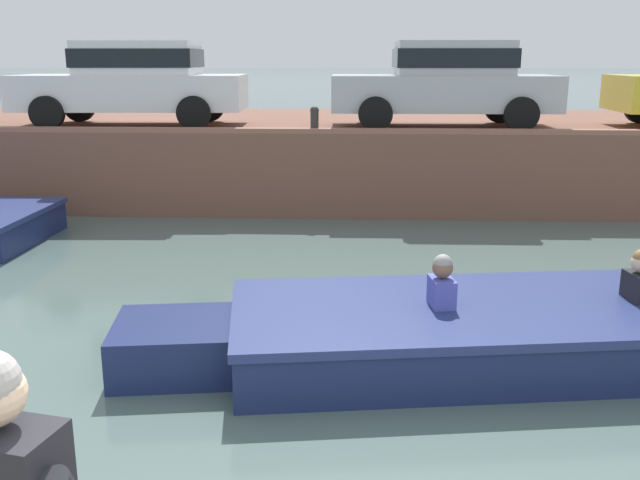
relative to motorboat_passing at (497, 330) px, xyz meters
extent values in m
plane|color=#4C605B|center=(-1.14, 0.92, -0.27)|extent=(400.00, 400.00, 0.00)
cube|color=brown|center=(-1.14, 8.83, 0.47)|extent=(60.00, 6.00, 1.48)
cube|color=#925F4C|center=(-1.14, 5.95, 1.25)|extent=(60.00, 0.24, 0.08)
cube|color=navy|center=(0.25, 0.03, -0.04)|extent=(5.56, 2.56, 0.45)
cube|color=navy|center=(-2.93, -0.40, -0.04)|extent=(1.20, 1.15, 0.45)
cube|color=navy|center=(0.25, 0.03, 0.22)|extent=(5.62, 2.63, 0.08)
cube|color=brown|center=(0.65, 0.09, 0.12)|extent=(0.46, 1.68, 0.06)
cube|color=#4C51B2|center=(-0.54, -0.07, 0.30)|extent=(0.24, 0.34, 0.44)
sphere|color=brown|center=(-0.54, -0.07, 0.62)|extent=(0.19, 0.19, 0.19)
sphere|color=gray|center=(-0.54, -0.07, 0.66)|extent=(0.17, 0.17, 0.17)
cube|color=black|center=(1.32, 0.18, 0.30)|extent=(0.24, 0.34, 0.44)
cube|color=white|center=(-5.52, 7.19, 1.83)|extent=(4.27, 1.88, 0.64)
cube|color=white|center=(-5.36, 7.19, 2.45)|extent=(2.16, 1.59, 0.60)
cube|color=black|center=(-5.36, 7.19, 2.45)|extent=(2.25, 1.63, 0.33)
cylinder|color=black|center=(-6.79, 6.26, 1.51)|extent=(0.61, 0.21, 0.60)
cylinder|color=black|center=(-6.86, 8.00, 1.51)|extent=(0.61, 0.21, 0.60)
cylinder|color=black|center=(-4.19, 6.37, 1.51)|extent=(0.61, 0.21, 0.60)
cylinder|color=black|center=(-4.26, 8.11, 1.51)|extent=(0.61, 0.21, 0.60)
cube|color=#B7BABC|center=(0.27, 7.19, 1.83)|extent=(4.07, 1.77, 0.64)
cube|color=#B7BABC|center=(0.43, 7.19, 2.45)|extent=(2.04, 1.55, 0.60)
cube|color=black|center=(0.43, 7.19, 2.45)|extent=(2.12, 1.58, 0.33)
cylinder|color=black|center=(-0.98, 6.29, 1.51)|extent=(0.60, 0.19, 0.60)
cylinder|color=black|center=(-1.00, 8.06, 1.51)|extent=(0.60, 0.19, 0.60)
cylinder|color=black|center=(1.53, 6.31, 1.51)|extent=(0.60, 0.19, 0.60)
cylinder|color=black|center=(1.52, 8.09, 1.51)|extent=(0.60, 0.19, 0.60)
cylinder|color=#2D2B28|center=(-2.03, 6.08, 1.38)|extent=(0.14, 0.14, 0.35)
sphere|color=#2D2B28|center=(-2.03, 6.08, 1.58)|extent=(0.15, 0.15, 0.15)
camera|label=1|loc=(-1.36, -6.27, 2.45)|focal=40.00mm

